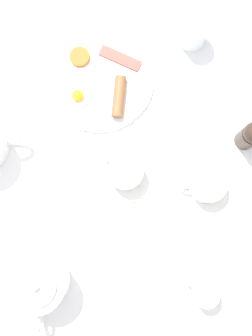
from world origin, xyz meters
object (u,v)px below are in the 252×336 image
breakfast_plate (100,79)px  water_glass_short (194,32)px  teacup_with_saucer_left (207,185)px  teacup_with_saucer_right (125,173)px  creamer_jug (204,294)px  pepper_grinder (251,135)px  teapot_near (40,284)px

breakfast_plate → water_glass_short: bearing=-122.7°
teacup_with_saucer_left → teacup_with_saucer_right: same height
teacup_with_saucer_left → creamer_jug: (-0.12, 0.22, 0.01)m
water_glass_short → pepper_grinder: size_ratio=0.67×
teapot_near → teacup_with_saucer_left: bearing=-58.4°
teacup_with_saucer_right → water_glass_short: (0.04, -0.38, 0.01)m
teacup_with_saucer_right → water_glass_short: water_glass_short is taller
pepper_grinder → creamer_jug: bearing=105.3°
teapot_near → pepper_grinder: 0.59m
water_glass_short → creamer_jug: water_glass_short is taller
teacup_with_saucer_right → pepper_grinder: bearing=-132.0°
teacup_with_saucer_right → creamer_jug: (-0.30, 0.14, 0.01)m
water_glass_short → creamer_jug: (-0.34, 0.52, -0.01)m
breakfast_plate → pepper_grinder: pepper_grinder is taller
teacup_with_saucer_left → water_glass_short: size_ratio=1.76×
creamer_jug → teacup_with_saucer_right: bearing=-25.0°
teapot_near → teacup_with_saucer_right: teapot_near is taller
breakfast_plate → creamer_jug: 0.57m
teapot_near → water_glass_short: 0.69m
teacup_with_saucer_left → teacup_with_saucer_right: size_ratio=1.00×
teacup_with_saucer_left → pepper_grinder: size_ratio=1.18×
creamer_jug → pepper_grinder: bearing=-74.7°
water_glass_short → pepper_grinder: pepper_grinder is taller
teacup_with_saucer_left → pepper_grinder: bearing=-98.8°
breakfast_plate → teapot_near: teapot_near is taller
teacup_with_saucer_left → pepper_grinder: (-0.02, -0.15, 0.04)m
breakfast_plate → pepper_grinder: bearing=-170.9°
creamer_jug → pepper_grinder: pepper_grinder is taller
breakfast_plate → pepper_grinder: size_ratio=2.21×
creamer_jug → water_glass_short: bearing=-56.4°
breakfast_plate → teacup_with_saucer_left: 0.37m
teapot_near → teacup_with_saucer_left: teapot_near is taller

